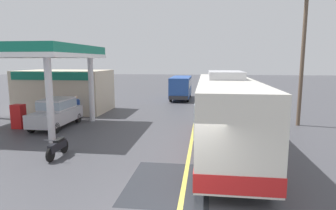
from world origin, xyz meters
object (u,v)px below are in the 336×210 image
object	(u,v)px
car_at_pump	(57,111)
motorcycle_parked_forecourt	(58,147)
coach_bus_main	(226,115)
car_trailing_behind_bus	(220,94)
pedestrian_near_pump	(76,106)
minibus_opposing_lane	(181,86)

from	to	relation	value
car_at_pump	motorcycle_parked_forecourt	distance (m)	6.21
coach_bus_main	car_trailing_behind_bus	size ratio (longest dim) A/B	2.63
motorcycle_parked_forecourt	car_trailing_behind_bus	distance (m)	18.45
pedestrian_near_pump	car_trailing_behind_bus	bearing A→B (deg)	38.37
coach_bus_main	motorcycle_parked_forecourt	distance (m)	7.66
pedestrian_near_pump	car_trailing_behind_bus	distance (m)	13.73
car_at_pump	motorcycle_parked_forecourt	xyz separation A→B (m)	(2.95, -5.44, -0.57)
car_at_pump	minibus_opposing_lane	bearing A→B (deg)	64.66
coach_bus_main	minibus_opposing_lane	distance (m)	18.23
minibus_opposing_lane	car_trailing_behind_bus	xyz separation A→B (m)	(4.11, -2.95, -0.46)
car_at_pump	car_trailing_behind_bus	size ratio (longest dim) A/B	1.00
car_at_pump	minibus_opposing_lane	world-z (taller)	minibus_opposing_lane
coach_bus_main	minibus_opposing_lane	bearing A→B (deg)	101.32
car_at_pump	car_trailing_behind_bus	xyz separation A→B (m)	(10.83, 11.24, 0.00)
minibus_opposing_lane	car_trailing_behind_bus	world-z (taller)	minibus_opposing_lane
car_trailing_behind_bus	pedestrian_near_pump	bearing A→B (deg)	-141.63
motorcycle_parked_forecourt	pedestrian_near_pump	xyz separation A→B (m)	(-2.89, 8.15, 0.49)
pedestrian_near_pump	coach_bus_main	bearing A→B (deg)	-32.00
car_at_pump	pedestrian_near_pump	world-z (taller)	car_at_pump
car_at_pump	motorcycle_parked_forecourt	bearing A→B (deg)	-61.47
car_trailing_behind_bus	minibus_opposing_lane	bearing A→B (deg)	144.33
car_at_pump	pedestrian_near_pump	bearing A→B (deg)	88.73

